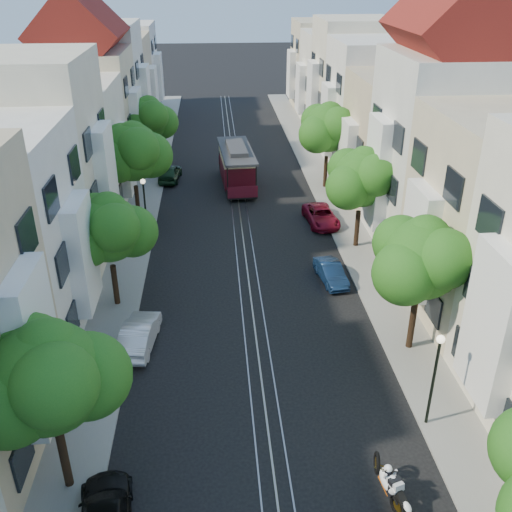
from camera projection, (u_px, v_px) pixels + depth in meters
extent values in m
plane|color=black|center=(239.00, 204.00, 43.58)|extent=(200.00, 200.00, 0.00)
cube|color=gray|center=(332.00, 200.00, 44.04)|extent=(2.50, 80.00, 0.12)
cube|color=gray|center=(143.00, 206.00, 43.07)|extent=(2.50, 80.00, 0.12)
cube|color=gray|center=(232.00, 204.00, 43.54)|extent=(0.06, 80.00, 0.02)
cube|color=gray|center=(239.00, 204.00, 43.58)|extent=(0.06, 80.00, 0.02)
cube|color=gray|center=(246.00, 203.00, 43.62)|extent=(0.06, 80.00, 0.02)
cube|color=tan|center=(239.00, 204.00, 43.58)|extent=(0.08, 80.00, 0.01)
cube|color=white|center=(494.00, 326.00, 20.74)|extent=(0.90, 3.04, 6.05)
cube|color=beige|center=(497.00, 224.00, 27.91)|extent=(7.00, 8.00, 10.00)
cube|color=white|center=(420.00, 241.00, 28.02)|extent=(0.90, 3.04, 5.50)
cube|color=silver|center=(441.00, 155.00, 34.55)|extent=(7.00, 8.00, 12.00)
cube|color=white|center=(378.00, 172.00, 34.74)|extent=(0.90, 3.04, 6.60)
cube|color=#C6B28C|center=(399.00, 143.00, 42.33)|extent=(7.00, 8.00, 9.00)
cube|color=white|center=(348.00, 153.00, 42.41)|extent=(0.90, 3.04, 4.95)
cube|color=white|center=(372.00, 109.00, 49.09)|extent=(7.00, 8.00, 10.50)
cube|color=white|center=(328.00, 119.00, 49.22)|extent=(0.90, 3.04, 5.78)
cube|color=beige|center=(352.00, 85.00, 55.96)|extent=(7.00, 8.00, 11.50)
cube|color=white|center=(313.00, 95.00, 56.12)|extent=(0.90, 3.04, 6.32)
cube|color=silver|center=(335.00, 81.00, 63.51)|extent=(7.00, 8.00, 9.50)
cube|color=white|center=(301.00, 88.00, 63.60)|extent=(0.90, 3.04, 5.23)
cube|color=beige|center=(322.00, 67.00, 70.49)|extent=(7.00, 8.00, 10.00)
cube|color=white|center=(292.00, 74.00, 70.60)|extent=(0.90, 3.04, 5.50)
cube|color=white|center=(34.00, 348.00, 19.68)|extent=(0.90, 3.04, 5.93)
cube|color=white|center=(81.00, 254.00, 26.96)|extent=(0.90, 3.04, 5.39)
cube|color=beige|center=(37.00, 167.00, 33.00)|extent=(7.00, 8.00, 11.76)
cube|color=white|center=(106.00, 181.00, 33.68)|extent=(0.90, 3.04, 6.47)
cube|color=silver|center=(70.00, 151.00, 40.76)|extent=(7.00, 8.00, 8.82)
cube|color=white|center=(125.00, 160.00, 41.34)|extent=(0.90, 3.04, 4.85)
cube|color=beige|center=(90.00, 115.00, 47.52)|extent=(7.00, 8.00, 10.29)
cube|color=white|center=(137.00, 124.00, 48.16)|extent=(0.90, 3.04, 5.66)
cube|color=silver|center=(104.00, 90.00, 54.40)|extent=(7.00, 8.00, 11.27)
cube|color=white|center=(145.00, 99.00, 55.06)|extent=(0.90, 3.04, 6.20)
cube|color=#C6B28C|center=(117.00, 85.00, 61.94)|extent=(7.00, 8.00, 9.31)
cube|color=white|center=(153.00, 91.00, 62.54)|extent=(0.90, 3.04, 5.12)
cube|color=white|center=(126.00, 70.00, 68.93)|extent=(7.00, 8.00, 9.80)
cube|color=white|center=(159.00, 76.00, 69.54)|extent=(0.90, 3.04, 5.39)
cylinder|color=black|center=(412.00, 325.00, 26.60)|extent=(0.30, 0.30, 2.45)
sphere|color=#134B12|center=(422.00, 259.00, 25.02)|extent=(3.64, 3.64, 3.64)
sphere|color=#134B12|center=(441.00, 261.00, 25.72)|extent=(2.91, 2.91, 2.91)
sphere|color=#134B12|center=(405.00, 273.00, 24.47)|extent=(2.84, 2.84, 2.84)
sphere|color=#134B12|center=(426.00, 239.00, 24.70)|extent=(2.18, 2.18, 2.18)
cylinder|color=black|center=(357.00, 228.00, 36.37)|extent=(0.30, 0.30, 2.38)
sphere|color=#134B12|center=(361.00, 178.00, 34.84)|extent=(3.54, 3.54, 3.54)
sphere|color=#134B12|center=(376.00, 181.00, 35.54)|extent=(2.83, 2.83, 2.83)
sphere|color=#134B12|center=(348.00, 187.00, 34.29)|extent=(2.76, 2.76, 2.76)
sphere|color=#134B12|center=(364.00, 164.00, 34.52)|extent=(2.12, 2.12, 2.12)
cylinder|color=black|center=(325.00, 172.00, 46.10)|extent=(0.30, 0.30, 2.52)
sphere|color=#134B12|center=(328.00, 128.00, 44.47)|extent=(3.74, 3.74, 3.74)
sphere|color=#134B12|center=(340.00, 131.00, 45.17)|extent=(3.00, 3.00, 3.00)
sphere|color=#134B12|center=(317.00, 134.00, 43.92)|extent=(2.92, 2.92, 2.92)
sphere|color=#134B12|center=(330.00, 116.00, 44.15)|extent=(2.25, 2.25, 2.25)
cylinder|color=black|center=(64.00, 458.00, 19.42)|extent=(0.30, 0.30, 2.45)
sphere|color=#134B12|center=(47.00, 378.00, 17.84)|extent=(3.64, 3.64, 3.64)
sphere|color=#134B12|center=(88.00, 376.00, 18.54)|extent=(2.91, 2.91, 2.91)
sphere|color=#134B12|center=(11.00, 402.00, 17.29)|extent=(2.84, 2.84, 2.84)
sphere|color=#134B12|center=(47.00, 352.00, 17.53)|extent=(2.18, 2.18, 2.18)
cylinder|color=black|center=(115.00, 284.00, 30.11)|extent=(0.30, 0.30, 2.27)
sphere|color=#134B12|center=(108.00, 229.00, 28.64)|extent=(3.38, 3.38, 3.38)
sphere|color=#134B12|center=(132.00, 231.00, 29.34)|extent=(2.70, 2.70, 2.70)
sphere|color=#134B12|center=(87.00, 241.00, 28.09)|extent=(2.64, 2.64, 2.64)
sphere|color=#134B12|center=(108.00, 212.00, 28.32)|extent=(2.03, 2.03, 2.03)
cylinder|color=black|center=(138.00, 204.00, 39.79)|extent=(0.30, 0.30, 2.62)
sphere|color=#134B12|center=(132.00, 152.00, 38.09)|extent=(3.90, 3.90, 3.90)
sphere|color=#134B12|center=(150.00, 155.00, 38.79)|extent=(3.12, 3.12, 3.12)
sphere|color=#134B12|center=(117.00, 160.00, 37.54)|extent=(3.04, 3.04, 3.04)
sphere|color=#134B12|center=(133.00, 138.00, 37.77)|extent=(2.34, 2.34, 2.34)
cylinder|color=black|center=(152.00, 158.00, 49.60)|extent=(0.30, 0.30, 2.38)
sphere|color=#134B12|center=(148.00, 119.00, 48.06)|extent=(3.54, 3.54, 3.54)
sphere|color=#134B12|center=(162.00, 122.00, 48.76)|extent=(2.83, 2.83, 2.83)
sphere|color=#134B12|center=(136.00, 125.00, 47.51)|extent=(2.76, 2.76, 2.76)
sphere|color=#134B12|center=(149.00, 108.00, 47.75)|extent=(2.12, 2.12, 2.12)
cylinder|color=black|center=(433.00, 382.00, 21.75)|extent=(0.12, 0.12, 4.00)
sphere|color=#FFF2CC|center=(441.00, 339.00, 20.84)|extent=(0.32, 0.32, 0.32)
cylinder|color=black|center=(146.00, 211.00, 36.87)|extent=(0.12, 0.12, 4.00)
sphere|color=#FFF2CC|center=(143.00, 181.00, 35.96)|extent=(0.32, 0.32, 0.32)
torus|color=black|center=(398.00, 506.00, 18.91)|extent=(0.42, 0.81, 0.80)
torus|color=black|center=(377.00, 463.00, 19.67)|extent=(0.24, 0.79, 0.78)
ellipsoid|color=white|center=(389.00, 481.00, 19.16)|extent=(0.81, 1.19, 0.93)
ellipsoid|color=white|center=(394.00, 482.00, 18.85)|extent=(0.57, 0.70, 0.53)
cube|color=black|center=(402.00, 497.00, 18.58)|extent=(0.41, 0.61, 0.38)
cube|color=silver|center=(395.00, 482.00, 18.81)|extent=(0.53, 0.68, 0.28)
sphere|color=black|center=(389.00, 472.00, 19.03)|extent=(0.28, 0.28, 0.28)
cube|color=black|center=(237.00, 180.00, 47.02)|extent=(2.82, 8.14, 0.30)
cube|color=#4B0C19|center=(237.00, 166.00, 46.48)|extent=(2.72, 5.15, 2.40)
cube|color=beige|center=(237.00, 155.00, 46.06)|extent=(2.78, 5.20, 0.60)
cube|color=#2D2D30|center=(236.00, 151.00, 45.88)|extent=(3.02, 8.15, 0.18)
cube|color=#2D2D30|center=(236.00, 148.00, 45.77)|extent=(1.69, 4.59, 0.35)
imported|color=#0B1D3A|center=(331.00, 273.00, 32.71)|extent=(1.63, 3.50, 1.11)
imported|color=maroon|center=(321.00, 216.00, 40.01)|extent=(2.32, 4.39, 1.18)
imported|color=silver|center=(139.00, 334.00, 27.11)|extent=(1.87, 4.15, 1.32)
imported|color=black|center=(170.00, 173.00, 47.99)|extent=(2.01, 4.17, 1.37)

